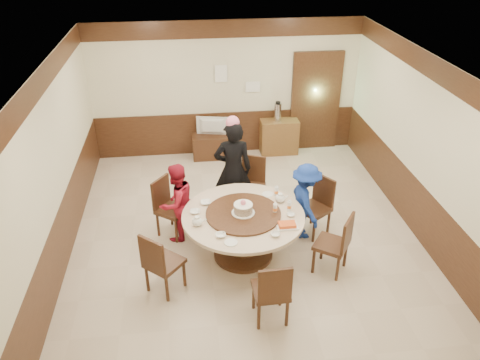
{
  "coord_description": "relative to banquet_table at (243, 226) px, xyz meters",
  "views": [
    {
      "loc": [
        -0.84,
        -6.24,
        4.59
      ],
      "look_at": [
        -0.1,
        -0.23,
        1.1
      ],
      "focal_mm": 35.0,
      "sensor_mm": 36.0,
      "label": 1
    }
  ],
  "objects": [
    {
      "name": "television",
      "position": [
        -0.22,
        3.38,
        0.16
      ],
      "size": [
        0.68,
        0.22,
        0.39
      ],
      "primitive_type": "imported",
      "rotation": [
        0.0,
        0.0,
        2.94
      ],
      "color": "gray",
      "rests_on": "tv_stand"
    },
    {
      "name": "person_blue",
      "position": [
        1.03,
        0.4,
        0.11
      ],
      "size": [
        0.57,
        0.88,
        1.28
      ],
      "primitive_type": "imported",
      "rotation": [
        0.0,
        0.0,
        1.69
      ],
      "color": "navy",
      "rests_on": "ground"
    },
    {
      "name": "chair_5",
      "position": [
        1.23,
        -0.49,
        -0.23
      ],
      "size": [
        0.62,
        0.61,
        0.97
      ],
      "rotation": [
        0.0,
        0.0,
        7.24
      ],
      "color": "#3B2112",
      "rests_on": "ground"
    },
    {
      "name": "bowl_1",
      "position": [
        0.37,
        -0.57,
        0.24
      ],
      "size": [
        0.13,
        0.13,
        0.04
      ],
      "primitive_type": "imported",
      "color": "white",
      "rests_on": "banquet_table"
    },
    {
      "name": "bottle_1",
      "position": [
        0.68,
        0.02,
        0.3
      ],
      "size": [
        0.06,
        0.06,
        0.16
      ],
      "primitive_type": "cylinder",
      "color": "white",
      "rests_on": "banquet_table"
    },
    {
      "name": "bottle_2",
      "position": [
        0.57,
        0.45,
        0.3
      ],
      "size": [
        0.06,
        0.06,
        0.16
      ],
      "primitive_type": "cylinder",
      "color": "white",
      "rests_on": "banquet_table"
    },
    {
      "name": "thermos",
      "position": [
        1.16,
        3.41,
        0.41
      ],
      "size": [
        0.15,
        0.15,
        0.38
      ],
      "primitive_type": "cylinder",
      "color": "silver",
      "rests_on": "side_cabinet"
    },
    {
      "name": "chair_4",
      "position": [
        0.18,
        -1.32,
        -0.23
      ],
      "size": [
        0.45,
        0.46,
        0.97
      ],
      "rotation": [
        0.0,
        0.0,
        6.31
      ],
      "color": "#3B2112",
      "rests_on": "ground"
    },
    {
      "name": "saucer_far",
      "position": [
        0.45,
        0.5,
        0.22
      ],
      "size": [
        0.18,
        0.18,
        0.01
      ],
      "primitive_type": "cylinder",
      "color": "white",
      "rests_on": "banquet_table"
    },
    {
      "name": "saucer_near",
      "position": [
        -0.25,
        -0.65,
        0.22
      ],
      "size": [
        0.18,
        0.18,
        0.01
      ],
      "primitive_type": "cylinder",
      "color": "white",
      "rests_on": "banquet_table"
    },
    {
      "name": "chair_1",
      "position": [
        0.29,
        1.24,
        -0.23
      ],
      "size": [
        0.57,
        0.58,
        0.97
      ],
      "rotation": [
        0.0,
        0.0,
        2.76
      ],
      "color": "#3B2112",
      "rests_on": "ground"
    },
    {
      "name": "side_cabinet",
      "position": [
        1.21,
        3.41,
        -0.16
      ],
      "size": [
        0.8,
        0.4,
        0.75
      ],
      "primitive_type": "cube",
      "color": "brown",
      "rests_on": "ground"
    },
    {
      "name": "person_standing",
      "position": [
        -0.03,
        1.15,
        0.33
      ],
      "size": [
        0.64,
        0.43,
        1.73
      ],
      "primitive_type": "imported",
      "rotation": [
        0.0,
        0.0,
        3.12
      ],
      "color": "black",
      "rests_on": "ground"
    },
    {
      "name": "bowl_3",
      "position": [
        0.68,
        -0.12,
        0.24
      ],
      "size": [
        0.12,
        0.12,
        0.04
      ],
      "primitive_type": "imported",
      "color": "white",
      "rests_on": "banquet_table"
    },
    {
      "name": "bowl_4",
      "position": [
        -0.7,
        0.13,
        0.23
      ],
      "size": [
        0.15,
        0.15,
        0.04
      ],
      "primitive_type": "imported",
      "color": "white",
      "rests_on": "banquet_table"
    },
    {
      "name": "birthday_cake",
      "position": [
        -0.0,
        -0.01,
        0.32
      ],
      "size": [
        0.34,
        0.34,
        0.22
      ],
      "color": "white",
      "rests_on": "banquet_table"
    },
    {
      "name": "banquet_table",
      "position": [
        0.0,
        0.0,
        0.0
      ],
      "size": [
        1.8,
        1.8,
        0.78
      ],
      "color": "#3B2112",
      "rests_on": "ground"
    },
    {
      "name": "teapot_left",
      "position": [
        -0.68,
        -0.19,
        0.28
      ],
      "size": [
        0.17,
        0.15,
        0.13
      ],
      "primitive_type": "ellipsoid",
      "color": "white",
      "rests_on": "banquet_table"
    },
    {
      "name": "chair_0",
      "position": [
        1.22,
        0.46,
        -0.23
      ],
      "size": [
        0.61,
        0.61,
        0.97
      ],
      "rotation": [
        0.0,
        0.0,
        2.17
      ],
      "color": "#3B2112",
      "rests_on": "ground"
    },
    {
      "name": "tv_stand",
      "position": [
        -0.22,
        3.38,
        -0.28
      ],
      "size": [
        0.85,
        0.45,
        0.5
      ],
      "primitive_type": "cube",
      "color": "#3B2112",
      "rests_on": "ground"
    },
    {
      "name": "shrimp_platter",
      "position": [
        0.57,
        -0.38,
        0.24
      ],
      "size": [
        0.3,
        0.2,
        0.06
      ],
      "color": "white",
      "rests_on": "banquet_table"
    },
    {
      "name": "bottle_0",
      "position": [
        0.46,
        -0.03,
        0.3
      ],
      "size": [
        0.06,
        0.06,
        0.16
      ],
      "primitive_type": "cylinder",
      "color": "white",
      "rests_on": "banquet_table"
    },
    {
      "name": "chair_3",
      "position": [
        -1.17,
        -0.61,
        -0.23
      ],
      "size": [
        0.62,
        0.62,
        0.97
      ],
      "rotation": [
        0.0,
        0.0,
        5.57
      ],
      "color": "#3B2112",
      "rests_on": "ground"
    },
    {
      "name": "teapot_right",
      "position": [
        0.6,
        0.27,
        0.28
      ],
      "size": [
        0.17,
        0.15,
        0.13
      ],
      "primitive_type": "ellipsoid",
      "color": "white",
      "rests_on": "banquet_table"
    },
    {
      "name": "notice_left",
      "position": [
        0.0,
        3.58,
        1.22
      ],
      "size": [
        0.25,
        0.0,
        0.35
      ],
      "primitive_type": "cube",
      "color": "white",
      "rests_on": "room"
    },
    {
      "name": "bowl_0",
      "position": [
        -0.53,
        0.35,
        0.24
      ],
      "size": [
        0.16,
        0.16,
        0.04
      ],
      "primitive_type": "imported",
      "color": "white",
      "rests_on": "banquet_table"
    },
    {
      "name": "room",
      "position": [
        0.11,
        0.64,
        0.55
      ],
      "size": [
        6.0,
        6.04,
        2.84
      ],
      "color": "beige",
      "rests_on": "ground"
    },
    {
      "name": "person_red",
      "position": [
        -0.97,
        0.58,
        0.12
      ],
      "size": [
        0.8,
        0.79,
        1.31
      ],
      "primitive_type": "imported",
      "rotation": [
        0.0,
        0.0,
        3.86
      ],
      "color": "maroon",
      "rests_on": "ground"
    },
    {
      "name": "bowl_2",
      "position": [
        -0.37,
        -0.49,
        0.23
      ],
      "size": [
        0.14,
        0.14,
        0.04
      ],
      "primitive_type": "imported",
      "color": "white",
      "rests_on": "banquet_table"
    },
    {
      "name": "notice_right",
      "position": [
        0.65,
        3.58,
        0.92
      ],
      "size": [
        0.3,
        0.0,
        0.22
      ],
      "primitive_type": "cube",
      "color": "white",
      "rests_on": "room"
    },
    {
      "name": "chair_2",
      "position": [
        -1.07,
        0.71,
        -0.23
      ],
      "size": [
        0.62,
        0.61,
        0.97
      ],
      "rotation": [
        0.0,
        0.0,
        4.08
      ],
      "color": "#3B2112",
      "rests_on": "ground"
    }
  ]
}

